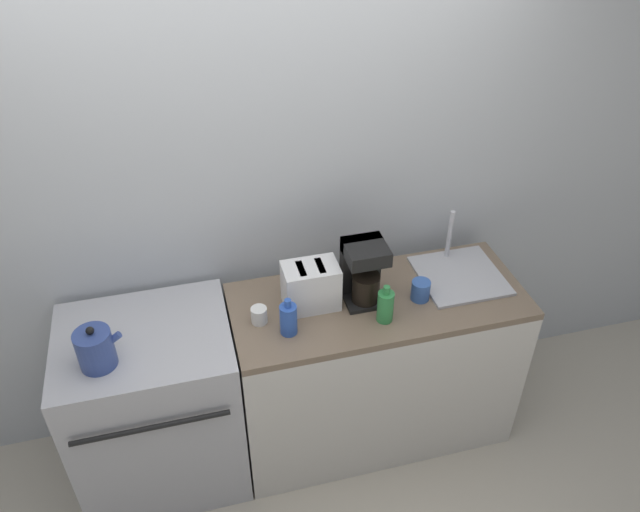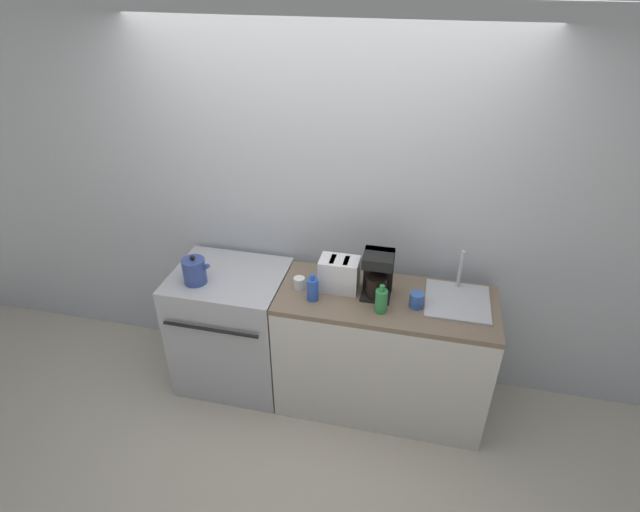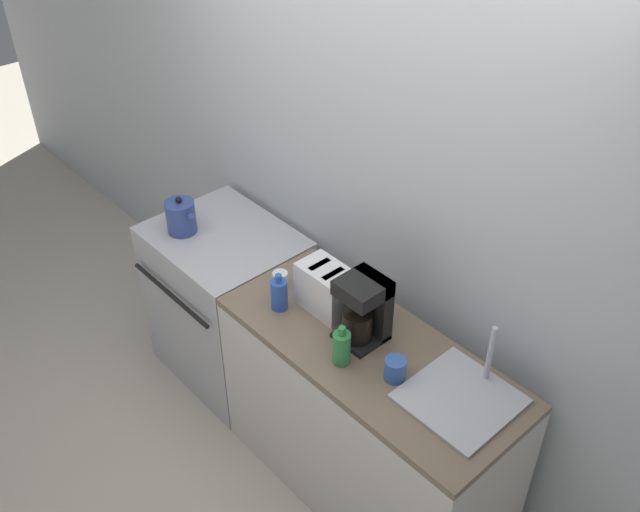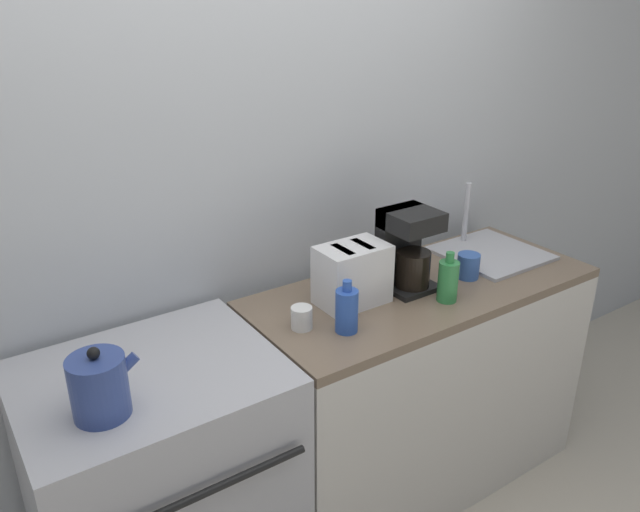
{
  "view_description": "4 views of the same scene",
  "coord_description": "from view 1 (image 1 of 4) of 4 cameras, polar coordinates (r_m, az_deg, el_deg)",
  "views": [
    {
      "loc": [
        -0.33,
        -1.79,
        2.83
      ],
      "look_at": [
        0.23,
        0.35,
        1.18
      ],
      "focal_mm": 35.0,
      "sensor_mm": 36.0,
      "label": 1
    },
    {
      "loc": [
        0.66,
        -2.3,
        2.81
      ],
      "look_at": [
        0.06,
        0.32,
        1.17
      ],
      "focal_mm": 28.0,
      "sensor_mm": 36.0,
      "label": 2
    },
    {
      "loc": [
        1.96,
        -1.31,
        3.04
      ],
      "look_at": [
        0.1,
        0.37,
        1.15
      ],
      "focal_mm": 40.0,
      "sensor_mm": 36.0,
      "label": 3
    },
    {
      "loc": [
        -1.05,
        -1.27,
        1.98
      ],
      "look_at": [
        0.07,
        0.38,
        1.12
      ],
      "focal_mm": 35.0,
      "sensor_mm": 36.0,
      "label": 4
    }
  ],
  "objects": [
    {
      "name": "kettle",
      "position": [
        2.72,
        -19.83,
        -7.99
      ],
      "size": [
        0.19,
        0.15,
        0.21
      ],
      "color": "#33478C",
      "rests_on": "stove"
    },
    {
      "name": "sink_tray",
      "position": [
        3.13,
        12.59,
        -1.53
      ],
      "size": [
        0.4,
        0.4,
        0.28
      ],
      "color": "#B7B7BC",
      "rests_on": "counter_block"
    },
    {
      "name": "cup_blue",
      "position": [
        2.94,
        9.18,
        -3.11
      ],
      "size": [
        0.09,
        0.09,
        0.1
      ],
      "color": "#3860B2",
      "rests_on": "counter_block"
    },
    {
      "name": "bottle_blue",
      "position": [
        2.71,
        -2.9,
        -5.76
      ],
      "size": [
        0.08,
        0.08,
        0.18
      ],
      "color": "#2D56B7",
      "rests_on": "counter_block"
    },
    {
      "name": "stove",
      "position": [
        3.17,
        -14.69,
        -13.0
      ],
      "size": [
        0.77,
        0.67,
        0.93
      ],
      "color": "#B7B7BC",
      "rests_on": "ground_plane"
    },
    {
      "name": "wall_back",
      "position": [
        2.93,
        -5.96,
        4.94
      ],
      "size": [
        8.0,
        0.05,
        2.6
      ],
      "color": "silver",
      "rests_on": "ground_plane"
    },
    {
      "name": "bottle_green",
      "position": [
        2.79,
        6.0,
        -4.57
      ],
      "size": [
        0.07,
        0.07,
        0.19
      ],
      "color": "#338C47",
      "rests_on": "counter_block"
    },
    {
      "name": "counter_block",
      "position": [
        3.27,
        4.95,
        -10.07
      ],
      "size": [
        1.39,
        0.59,
        0.93
      ],
      "color": "silver",
      "rests_on": "ground_plane"
    },
    {
      "name": "toaster",
      "position": [
        2.83,
        -0.84,
        -2.75
      ],
      "size": [
        0.25,
        0.16,
        0.22
      ],
      "color": "white",
      "rests_on": "counter_block"
    },
    {
      "name": "ground_plane",
      "position": [
        3.37,
        -2.36,
        -20.65
      ],
      "size": [
        12.0,
        12.0,
        0.0
      ],
      "primitive_type": "plane",
      "color": "beige"
    },
    {
      "name": "cup_white",
      "position": [
        2.8,
        -5.59,
        -5.41
      ],
      "size": [
        0.07,
        0.07,
        0.08
      ],
      "color": "white",
      "rests_on": "counter_block"
    },
    {
      "name": "coffee_maker",
      "position": [
        2.85,
        3.99,
        -1.26
      ],
      "size": [
        0.19,
        0.19,
        0.31
      ],
      "color": "black",
      "rests_on": "counter_block"
    }
  ]
}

